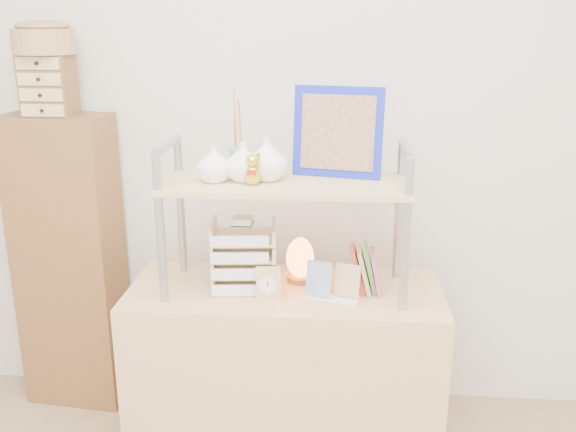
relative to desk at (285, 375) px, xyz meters
name	(u,v)px	position (x,y,z in m)	size (l,w,h in m)	color
room_shell	(253,40)	(0.00, -0.81, 1.32)	(3.42, 3.41, 2.61)	silver
desk	(285,375)	(0.00, 0.00, 0.00)	(1.20, 0.50, 0.75)	tan
cabinet	(70,264)	(-1.01, 0.37, 0.30)	(0.45, 0.24, 1.35)	brown
hutch	(279,177)	(-0.02, 0.01, 0.81)	(0.90, 0.34, 0.76)	#999DA7
letter_tray	(244,260)	(-0.16, 0.00, 0.49)	(0.25, 0.24, 0.28)	tan
salt_lamp	(300,259)	(0.05, 0.08, 0.47)	(0.12, 0.11, 0.18)	brown
desk_clock	(268,284)	(-0.05, -0.11, 0.44)	(0.09, 0.05, 0.13)	tan
postcard_stand	(332,289)	(0.18, -0.08, 0.42)	(0.21, 0.11, 0.14)	white
drawer_chest	(48,85)	(-1.01, 0.35, 1.10)	(0.20, 0.16, 0.25)	brown
woven_basket	(44,41)	(-1.01, 0.35, 1.28)	(0.25, 0.25, 0.10)	olive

